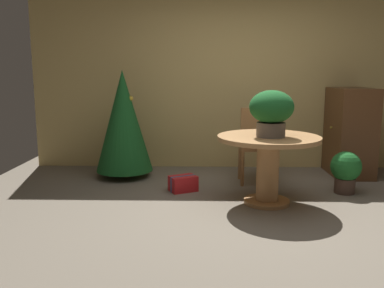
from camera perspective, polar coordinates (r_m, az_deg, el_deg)
ground_plane at (r=4.07m, az=8.83°, el=-10.10°), size 6.60×6.60×0.00m
back_wall_panel at (r=6.01m, az=6.47°, el=9.05°), size 6.00×0.10×2.60m
round_dining_table at (r=4.36m, az=10.68°, el=-1.70°), size 1.08×1.08×0.74m
flower_vase at (r=4.24m, az=11.12°, el=4.67°), size 0.46×0.46×0.48m
wooden_chair_far at (r=5.25m, az=9.10°, el=0.47°), size 0.44×0.39×0.95m
holiday_tree at (r=5.45m, az=-9.64°, el=3.22°), size 0.75×0.75×1.43m
gift_box_red at (r=4.84m, az=-1.26°, el=-5.59°), size 0.37×0.33×0.18m
wooden_cabinet at (r=5.94m, az=21.37°, el=1.60°), size 0.52×0.78×1.19m
potted_plant at (r=5.04m, az=20.85°, el=-3.44°), size 0.35×0.35×0.49m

